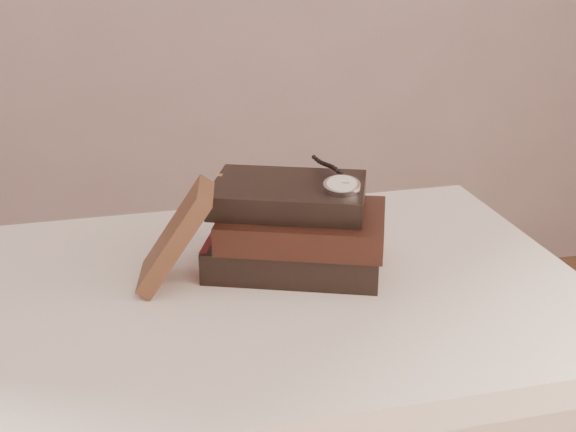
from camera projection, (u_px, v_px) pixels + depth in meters
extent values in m
cube|color=white|center=(212.00, 304.00, 1.03)|extent=(1.00, 0.60, 0.04)
cube|color=white|center=(213.00, 343.00, 1.05)|extent=(0.88, 0.49, 0.08)
cylinder|color=white|center=(430.00, 388.00, 1.50)|extent=(0.05, 0.05, 0.71)
cube|color=black|center=(295.00, 250.00, 1.09)|extent=(0.28, 0.24, 0.04)
cube|color=beige|center=(297.00, 250.00, 1.09)|extent=(0.27, 0.22, 0.03)
cube|color=gold|center=(218.00, 239.00, 1.12)|extent=(0.01, 0.01, 0.05)
cube|color=maroon|center=(215.00, 246.00, 1.10)|extent=(0.06, 0.14, 0.05)
cube|color=black|center=(303.00, 225.00, 1.06)|extent=(0.26, 0.22, 0.04)
cube|color=beige|center=(305.00, 225.00, 1.06)|extent=(0.25, 0.21, 0.03)
cube|color=gold|center=(229.00, 215.00, 1.10)|extent=(0.01, 0.01, 0.04)
cube|color=black|center=(289.00, 195.00, 1.07)|extent=(0.24, 0.21, 0.03)
cube|color=beige|center=(291.00, 195.00, 1.07)|extent=(0.23, 0.20, 0.03)
cube|color=gold|center=(221.00, 187.00, 1.10)|extent=(0.01, 0.01, 0.04)
cube|color=#3B2217|center=(176.00, 236.00, 1.01)|extent=(0.12, 0.11, 0.14)
cylinder|color=silver|center=(342.00, 187.00, 1.03)|extent=(0.06, 0.06, 0.02)
cylinder|color=white|center=(342.00, 184.00, 1.02)|extent=(0.05, 0.05, 0.01)
torus|color=silver|center=(342.00, 184.00, 1.02)|extent=(0.06, 0.06, 0.01)
cylinder|color=silver|center=(343.00, 180.00, 1.05)|extent=(0.01, 0.01, 0.01)
cube|color=black|center=(342.00, 181.00, 1.03)|extent=(0.01, 0.01, 0.00)
cube|color=black|center=(346.00, 183.00, 1.02)|extent=(0.01, 0.00, 0.00)
sphere|color=black|center=(341.00, 174.00, 1.06)|extent=(0.01, 0.01, 0.01)
sphere|color=black|center=(339.00, 171.00, 1.06)|extent=(0.01, 0.01, 0.01)
sphere|color=black|center=(336.00, 169.00, 1.07)|extent=(0.01, 0.01, 0.01)
sphere|color=black|center=(333.00, 167.00, 1.08)|extent=(0.01, 0.01, 0.01)
sphere|color=black|center=(330.00, 166.00, 1.09)|extent=(0.01, 0.01, 0.01)
sphere|color=black|center=(327.00, 165.00, 1.09)|extent=(0.01, 0.01, 0.01)
sphere|color=black|center=(324.00, 164.00, 1.10)|extent=(0.01, 0.01, 0.01)
sphere|color=black|center=(322.00, 163.00, 1.11)|extent=(0.01, 0.01, 0.01)
sphere|color=black|center=(319.00, 161.00, 1.12)|extent=(0.01, 0.01, 0.01)
sphere|color=black|center=(316.00, 159.00, 1.12)|extent=(0.01, 0.01, 0.01)
sphere|color=black|center=(314.00, 157.00, 1.13)|extent=(0.01, 0.01, 0.01)
torus|color=silver|center=(228.00, 198.00, 1.15)|extent=(0.05, 0.03, 0.05)
torus|color=silver|center=(262.00, 199.00, 1.14)|extent=(0.05, 0.03, 0.05)
cylinder|color=silver|center=(245.00, 197.00, 1.15)|extent=(0.01, 0.01, 0.00)
cylinder|color=silver|center=(221.00, 189.00, 1.20)|extent=(0.04, 0.10, 0.03)
cylinder|color=silver|center=(281.00, 191.00, 1.19)|extent=(0.04, 0.10, 0.03)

